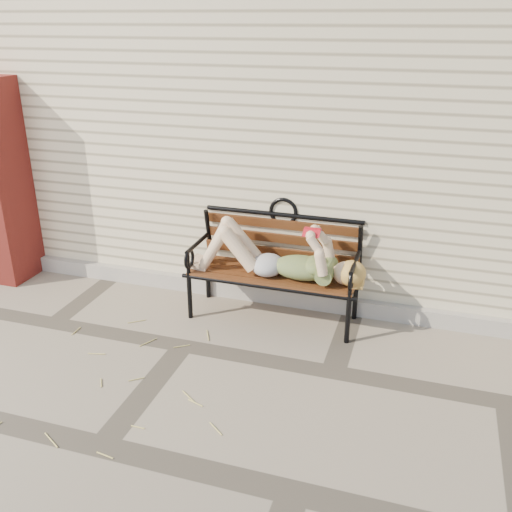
% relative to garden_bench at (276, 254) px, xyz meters
% --- Properties ---
extents(ground, '(80.00, 80.00, 0.00)m').
position_rel_garden_bench_xyz_m(ground, '(-0.57, -0.78, -0.58)').
color(ground, gray).
rests_on(ground, ground).
extents(house_wall, '(8.00, 4.00, 3.00)m').
position_rel_garden_bench_xyz_m(house_wall, '(-0.57, 2.22, 0.92)').
color(house_wall, beige).
rests_on(house_wall, ground).
extents(foundation_strip, '(8.00, 0.10, 0.15)m').
position_rel_garden_bench_xyz_m(foundation_strip, '(-0.57, 0.19, -0.51)').
color(foundation_strip, '#A69F96').
rests_on(foundation_strip, ground).
extents(garden_bench, '(1.60, 0.64, 1.04)m').
position_rel_garden_bench_xyz_m(garden_bench, '(0.00, 0.00, 0.00)').
color(garden_bench, black).
rests_on(garden_bench, ground).
extents(reading_woman, '(1.51, 0.34, 0.48)m').
position_rel_garden_bench_xyz_m(reading_woman, '(0.01, -0.13, 0.03)').
color(reading_woman, '#0A3648').
rests_on(reading_woman, ground).
extents(straw_scatter, '(2.58, 1.59, 0.01)m').
position_rel_garden_bench_xyz_m(straw_scatter, '(-1.08, -1.19, -0.57)').
color(straw_scatter, tan).
rests_on(straw_scatter, ground).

